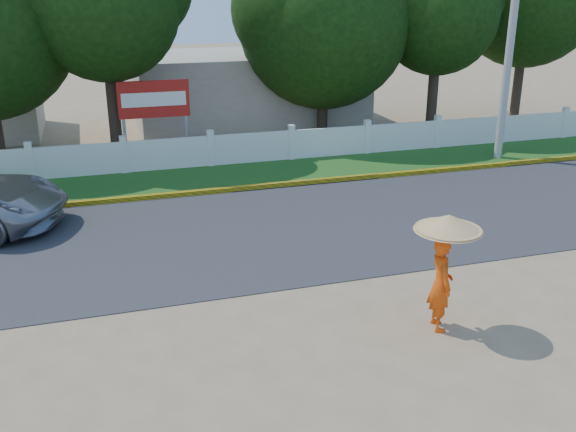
% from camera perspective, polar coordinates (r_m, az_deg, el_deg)
% --- Properties ---
extents(ground, '(120.00, 120.00, 0.00)m').
position_cam_1_polar(ground, '(12.99, 2.65, -8.30)').
color(ground, '#9E8460').
rests_on(ground, ground).
extents(road, '(60.00, 7.00, 0.02)m').
position_cam_1_polar(road, '(16.89, -2.52, -1.34)').
color(road, '#38383A').
rests_on(road, ground).
extents(grass_verge, '(60.00, 3.50, 0.03)m').
position_cam_1_polar(grass_verge, '(21.74, -6.09, 3.49)').
color(grass_verge, '#2D601E').
rests_on(grass_verge, ground).
extents(curb, '(40.00, 0.18, 0.16)m').
position_cam_1_polar(curb, '(20.13, -5.13, 2.36)').
color(curb, yellow).
rests_on(curb, ground).
extents(fence, '(40.00, 0.10, 1.10)m').
position_cam_1_polar(fence, '(22.98, -6.87, 5.75)').
color(fence, silver).
rests_on(fence, ground).
extents(building_near, '(10.00, 6.00, 3.20)m').
position_cam_1_polar(building_near, '(29.91, -3.70, 11.21)').
color(building_near, '#B7AD99').
rests_on(building_near, ground).
extents(utility_pole, '(0.28, 0.28, 8.29)m').
position_cam_1_polar(utility_pole, '(24.62, 19.15, 14.27)').
color(utility_pole, '#9C9C99').
rests_on(utility_pole, ground).
extents(monk_with_parasol, '(1.25, 1.25, 2.27)m').
position_cam_1_polar(monk_with_parasol, '(12.05, 13.74, -3.44)').
color(monk_with_parasol, '#E64A0C').
rests_on(monk_with_parasol, ground).
extents(billboard, '(2.50, 0.13, 2.95)m').
position_cam_1_polar(billboard, '(23.48, -11.82, 9.75)').
color(billboard, gray).
rests_on(billboard, ground).
extents(tree_row, '(29.06, 7.65, 8.82)m').
position_cam_1_polar(tree_row, '(26.46, 0.88, 17.55)').
color(tree_row, '#473828').
rests_on(tree_row, ground).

